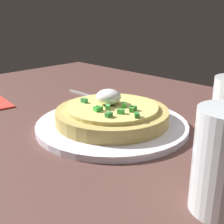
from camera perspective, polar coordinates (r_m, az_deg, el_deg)
The scene contains 4 objects.
dining_table at distance 63.09cm, azimuth 3.29°, elevation -2.51°, with size 124.67×75.03×2.58cm, color brown.
plate at distance 58.18cm, azimuth -0.00°, elevation -2.41°, with size 29.22×29.22×1.18cm, color white.
pizza at distance 57.41cm, azimuth -0.03°, elevation -0.28°, with size 21.62×21.62×6.17cm.
fork at distance 79.57cm, azimuth -4.98°, elevation 3.26°, with size 10.98×1.49×0.50cm.
Camera 1 is at (38.53, -44.17, 24.63)cm, focal length 48.03 mm.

